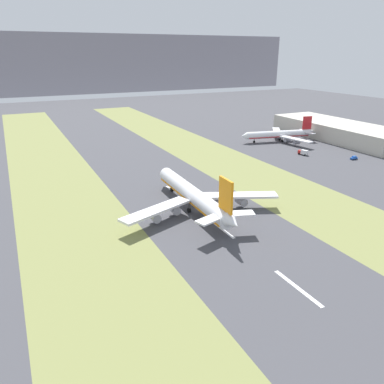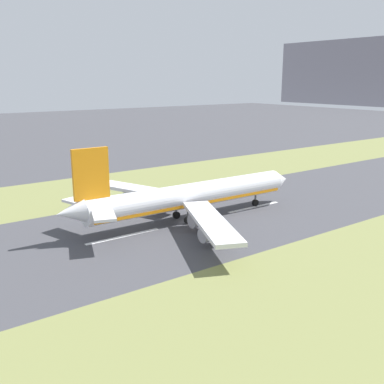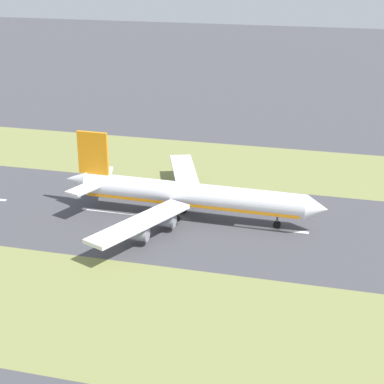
{
  "view_description": "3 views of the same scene",
  "coord_description": "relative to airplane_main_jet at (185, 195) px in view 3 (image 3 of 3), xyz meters",
  "views": [
    {
      "loc": [
        -61.68,
        -119.14,
        57.83
      ],
      "look_at": [
        -1.31,
        2.99,
        7.0
      ],
      "focal_mm": 35.0,
      "sensor_mm": 36.0,
      "label": 1
    },
    {
      "loc": [
        85.92,
        -60.21,
        34.26
      ],
      "look_at": [
        -1.31,
        2.99,
        7.0
      ],
      "focal_mm": 42.0,
      "sensor_mm": 36.0,
      "label": 2
    },
    {
      "loc": [
        140.27,
        40.49,
        64.23
      ],
      "look_at": [
        -1.31,
        2.99,
        7.0
      ],
      "focal_mm": 60.0,
      "sensor_mm": 36.0,
      "label": 3
    }
  ],
  "objects": [
    {
      "name": "centreline_dash_mid",
      "position": [
        1.36,
        -18.1,
        -6.01
      ],
      "size": [
        1.2,
        18.0,
        0.01
      ],
      "primitive_type": "cube",
      "color": "silver",
      "rests_on": "ground"
    },
    {
      "name": "centreline_dash_far",
      "position": [
        1.36,
        21.9,
        -6.01
      ],
      "size": [
        1.2,
        18.0,
        0.01
      ],
      "primitive_type": "cube",
      "color": "silver",
      "rests_on": "ground"
    },
    {
      "name": "airplane_main_jet",
      "position": [
        0.0,
        0.0,
        0.0
      ],
      "size": [
        64.11,
        67.12,
        20.2
      ],
      "color": "white",
      "rests_on": "ground"
    },
    {
      "name": "ground_plane",
      "position": [
        1.36,
        -1.09,
        -6.02
      ],
      "size": [
        800.0,
        800.0,
        0.0
      ],
      "primitive_type": "plane",
      "color": "#424247"
    },
    {
      "name": "grass_median_west",
      "position": [
        -43.64,
        -1.09,
        -6.02
      ],
      "size": [
        40.0,
        600.0,
        0.01
      ],
      "primitive_type": "cube",
      "color": "olive",
      "rests_on": "ground"
    },
    {
      "name": "grass_median_east",
      "position": [
        46.36,
        -1.09,
        -6.02
      ],
      "size": [
        40.0,
        600.0,
        0.01
      ],
      "primitive_type": "cube",
      "color": "olive",
      "rests_on": "ground"
    }
  ]
}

